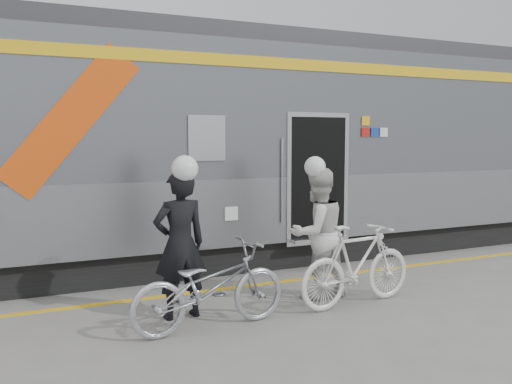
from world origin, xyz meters
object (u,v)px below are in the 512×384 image
bicycle_left (210,287)px  woman (317,233)px  bicycle_right (357,265)px  man (180,244)px

bicycle_left → woman: woman is taller
bicycle_right → woman: bearing=22.2°
bicycle_left → woman: 1.95m
bicycle_right → man: bearing=71.4°
man → bicycle_left: size_ratio=0.95×
man → woman: size_ratio=1.02×
woman → man: bearing=-5.0°
man → bicycle_left: (0.20, -0.55, -0.42)m
man → woman: bearing=176.3°
bicycle_left → woman: (1.81, 0.60, 0.40)m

